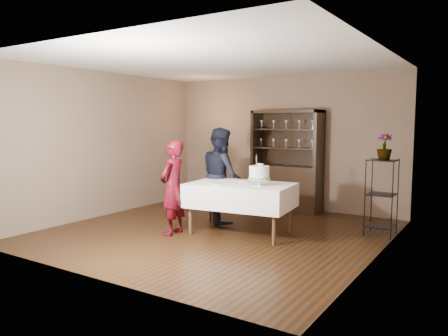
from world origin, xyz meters
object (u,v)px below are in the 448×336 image
(woman, at_px, (173,187))
(man, at_px, (221,175))
(cake, at_px, (259,173))
(potted_plant, at_px, (384,147))
(china_hutch, at_px, (287,177))
(cake_table, at_px, (241,195))
(plant_etagere, at_px, (382,194))

(woman, bearing_deg, man, 162.74)
(cake, distance_m, potted_plant, 1.98)
(woman, distance_m, man, 1.11)
(man, bearing_deg, cake, -167.39)
(china_hutch, height_order, man, china_hutch)
(cake_table, height_order, woman, woman)
(cake_table, distance_m, potted_plant, 2.34)
(china_hutch, height_order, plant_etagere, china_hutch)
(woman, xyz_separation_m, potted_plant, (2.79, 1.71, 0.64))
(cake_table, relative_size, potted_plant, 4.28)
(plant_etagere, bearing_deg, potted_plant, 75.22)
(cake_table, relative_size, cake, 3.66)
(china_hutch, relative_size, woman, 1.34)
(plant_etagere, distance_m, man, 2.66)
(cake, bearing_deg, potted_plant, 36.74)
(china_hutch, xyz_separation_m, cake, (0.54, -2.18, 0.33))
(plant_etagere, xyz_separation_m, cake_table, (-1.89, -1.09, -0.04))
(woman, distance_m, potted_plant, 3.33)
(cake_table, bearing_deg, china_hutch, 95.03)
(woman, xyz_separation_m, cake, (1.24, 0.55, 0.25))
(china_hutch, relative_size, cake_table, 1.17)
(man, xyz_separation_m, cake, (1.04, -0.54, 0.15))
(china_hutch, bearing_deg, plant_etagere, -26.83)
(cake_table, distance_m, cake, 0.51)
(china_hutch, distance_m, plant_etagere, 2.33)
(plant_etagere, distance_m, potted_plant, 0.74)
(cake_table, xyz_separation_m, man, (-0.69, 0.51, 0.22))
(china_hutch, bearing_deg, man, -107.08)
(cake, bearing_deg, cake_table, 174.41)
(cake_table, distance_m, man, 0.89)
(china_hutch, relative_size, potted_plant, 4.99)
(plant_etagere, distance_m, woman, 3.25)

